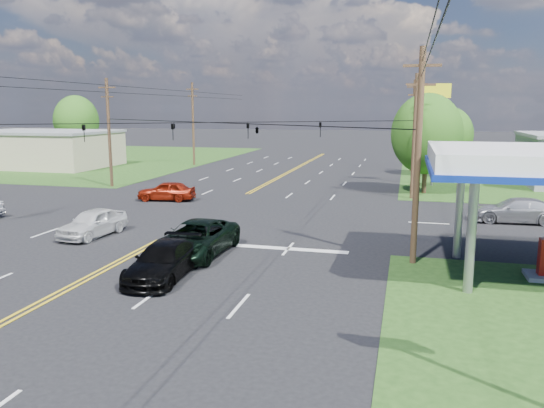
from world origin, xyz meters
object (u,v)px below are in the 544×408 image
(retail_nw, at_px, (43,150))
(pickup_white, at_px, (93,223))
(pole_nw, at_px, (109,131))
(pickup_dkgreen, at_px, (196,239))
(tree_far_l, at_px, (76,121))
(pole_right_far, at_px, (413,124))
(tree_right_b, at_px, (448,135))
(suv_black, at_px, (163,261))
(tree_right_a, at_px, (427,134))
(pole_se, at_px, (418,155))
(pole_left_far, at_px, (193,123))
(pole_ne, at_px, (414,135))

(retail_nw, distance_m, pickup_white, 39.75)
(pole_nw, relative_size, pickup_dkgreen, 1.63)
(pickup_dkgreen, bearing_deg, pickup_white, 164.15)
(tree_far_l, bearing_deg, pole_right_far, -5.08)
(tree_right_b, xyz_separation_m, suv_black, (-13.50, -37.69, -3.50))
(pole_nw, bearing_deg, tree_right_a, 6.34)
(pickup_white, bearing_deg, retail_nw, 137.20)
(retail_nw, distance_m, pole_se, 53.09)
(pole_left_far, bearing_deg, pole_right_far, 0.00)
(tree_right_a, bearing_deg, pole_se, -92.73)
(pole_nw, height_order, pickup_dkgreen, pole_nw)
(pole_nw, bearing_deg, pole_se, -34.70)
(pole_ne, bearing_deg, tree_right_a, 71.57)
(tree_right_a, height_order, pickup_white, tree_right_a)
(pole_se, relative_size, pole_nw, 1.00)
(suv_black, bearing_deg, pickup_dkgreen, 87.18)
(pole_nw, relative_size, tree_far_l, 1.09)
(tree_right_b, bearing_deg, pole_nw, -153.05)
(pole_right_far, bearing_deg, pole_ne, -90.00)
(pole_se, bearing_deg, pickup_dkgreen, -173.38)
(pole_left_far, distance_m, tree_far_l, 19.42)
(pole_nw, distance_m, tree_far_l, 29.83)
(pole_right_far, height_order, pickup_dkgreen, pole_right_far)
(pickup_white, bearing_deg, pole_se, 2.85)
(pole_nw, xyz_separation_m, suv_black, (16.00, -22.69, -4.20))
(tree_far_l, bearing_deg, tree_right_b, -9.37)
(pole_se, xyz_separation_m, pole_nw, (-26.00, 18.00, 0.00))
(pickup_dkgreen, height_order, suv_black, pickup_dkgreen)
(pole_nw, height_order, pole_left_far, pole_left_far)
(pole_nw, height_order, suv_black, pole_nw)
(retail_nw, bearing_deg, suv_black, -47.25)
(tree_right_a, bearing_deg, pole_nw, -173.66)
(pole_ne, height_order, tree_right_a, pole_ne)
(pole_nw, bearing_deg, retail_nw, 142.59)
(tree_right_b, bearing_deg, pole_ne, -103.13)
(tree_right_a, bearing_deg, tree_far_l, 156.50)
(pole_left_far, xyz_separation_m, tree_right_a, (27.00, -16.00, -0.30))
(pole_left_far, bearing_deg, tree_far_l, 168.11)
(tree_right_b, bearing_deg, retail_nw, -177.54)
(suv_black, bearing_deg, tree_right_a, 64.00)
(tree_right_b, bearing_deg, suv_black, -109.70)
(pole_ne, distance_m, tree_right_b, 15.42)
(pole_ne, xyz_separation_m, pickup_white, (-16.95, -17.00, -4.16))
(tree_far_l, distance_m, pickup_white, 49.06)
(pole_left_far, height_order, tree_far_l, pole_left_far)
(pole_left_far, height_order, tree_right_b, pole_left_far)
(pickup_white, bearing_deg, pickup_dkgreen, -11.05)
(pickup_dkgreen, bearing_deg, pole_nw, 131.28)
(pole_nw, relative_size, pole_right_far, 0.95)
(tree_right_b, distance_m, tree_far_l, 49.17)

